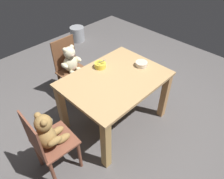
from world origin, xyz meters
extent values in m
cube|color=#54504F|center=(0.00, 0.00, -0.02)|extent=(5.20, 5.20, 0.04)
cube|color=tan|center=(0.00, 0.00, 0.70)|extent=(1.17, 0.87, 0.03)
cube|color=tan|center=(-0.53, -0.38, 0.34)|extent=(0.08, 0.08, 0.68)
cube|color=#AF7D4D|center=(0.53, -0.38, 0.34)|extent=(0.08, 0.08, 0.68)
cube|color=tan|center=(-0.53, 0.38, 0.34)|extent=(0.08, 0.08, 0.68)
cube|color=tan|center=(0.53, 0.38, 0.34)|extent=(0.08, 0.08, 0.68)
cube|color=brown|center=(-0.89, -0.03, 0.43)|extent=(0.40, 0.40, 0.02)
cube|color=brown|center=(-1.06, -0.02, 0.65)|extent=(0.04, 0.35, 0.42)
cylinder|color=brown|center=(-0.74, -0.20, 0.21)|extent=(0.04, 0.04, 0.42)
cylinder|color=brown|center=(-0.72, 0.12, 0.21)|extent=(0.04, 0.04, 0.42)
cylinder|color=brown|center=(-1.05, -0.18, 0.21)|extent=(0.04, 0.04, 0.42)
cylinder|color=brown|center=(-1.03, 0.14, 0.21)|extent=(0.04, 0.04, 0.42)
ellipsoid|color=olive|center=(-0.95, -0.02, 0.57)|extent=(0.19, 0.22, 0.25)
ellipsoid|color=beige|center=(-0.89, -0.03, 0.55)|extent=(0.07, 0.12, 0.15)
sphere|color=olive|center=(-0.94, -0.03, 0.75)|extent=(0.16, 0.16, 0.16)
ellipsoid|color=beige|center=(-0.88, -0.03, 0.74)|extent=(0.06, 0.07, 0.05)
sphere|color=olive|center=(-0.95, -0.08, 0.81)|extent=(0.06, 0.06, 0.06)
sphere|color=olive|center=(-0.95, 0.03, 0.81)|extent=(0.06, 0.06, 0.06)
ellipsoid|color=olive|center=(-0.93, -0.15, 0.60)|extent=(0.14, 0.08, 0.07)
ellipsoid|color=olive|center=(-0.92, 0.09, 0.60)|extent=(0.14, 0.08, 0.07)
ellipsoid|color=olive|center=(-0.83, -0.09, 0.48)|extent=(0.16, 0.08, 0.07)
ellipsoid|color=olive|center=(-0.82, 0.03, 0.48)|extent=(0.16, 0.08, 0.07)
cube|color=brown|center=(-0.04, 0.74, 0.43)|extent=(0.38, 0.40, 0.02)
cube|color=brown|center=(-0.04, 0.93, 0.67)|extent=(0.35, 0.02, 0.44)
cylinder|color=brown|center=(-0.20, 0.57, 0.21)|extent=(0.04, 0.04, 0.42)
cylinder|color=brown|center=(0.12, 0.57, 0.21)|extent=(0.04, 0.04, 0.42)
cylinder|color=brown|center=(-0.20, 0.91, 0.21)|extent=(0.04, 0.04, 0.42)
cylinder|color=brown|center=(0.12, 0.91, 0.21)|extent=(0.04, 0.04, 0.42)
ellipsoid|color=beige|center=(-0.04, 0.81, 0.56)|extent=(0.20, 0.17, 0.23)
ellipsoid|color=beige|center=(-0.04, 0.75, 0.55)|extent=(0.11, 0.06, 0.14)
sphere|color=beige|center=(-0.04, 0.80, 0.74)|extent=(0.16, 0.16, 0.16)
ellipsoid|color=beige|center=(-0.04, 0.74, 0.72)|extent=(0.06, 0.06, 0.05)
sphere|color=beige|center=(-0.10, 0.81, 0.80)|extent=(0.06, 0.06, 0.06)
sphere|color=beige|center=(0.01, 0.81, 0.80)|extent=(0.06, 0.06, 0.06)
ellipsoid|color=beige|center=(-0.15, 0.78, 0.59)|extent=(0.06, 0.13, 0.06)
ellipsoid|color=beige|center=(0.07, 0.78, 0.59)|extent=(0.06, 0.13, 0.06)
ellipsoid|color=beige|center=(-0.10, 0.69, 0.48)|extent=(0.07, 0.15, 0.07)
ellipsoid|color=beige|center=(0.01, 0.69, 0.48)|extent=(0.07, 0.15, 0.07)
cylinder|color=beige|center=(0.40, -0.06, 0.74)|extent=(0.14, 0.14, 0.05)
cylinder|color=beige|center=(0.40, -0.06, 0.72)|extent=(0.08, 0.08, 0.01)
cylinder|color=#C4B697|center=(0.40, -0.06, 0.77)|extent=(0.12, 0.12, 0.01)
cylinder|color=yellow|center=(0.03, 0.28, 0.75)|extent=(0.14, 0.14, 0.06)
cylinder|color=yellow|center=(0.03, 0.28, 0.72)|extent=(0.07, 0.07, 0.01)
cylinder|color=beige|center=(0.03, 0.28, 0.77)|extent=(0.11, 0.11, 0.01)
cylinder|color=#BCBCC1|center=(0.04, 0.25, 0.81)|extent=(0.04, 0.09, 0.07)
ellipsoid|color=#BCBCC1|center=(0.02, 0.28, 0.77)|extent=(0.03, 0.04, 0.01)
cylinder|color=#93969B|center=(1.10, 2.15, 0.15)|extent=(0.30, 0.30, 0.30)
camera|label=1|loc=(-1.39, -1.31, 2.18)|focal=34.09mm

